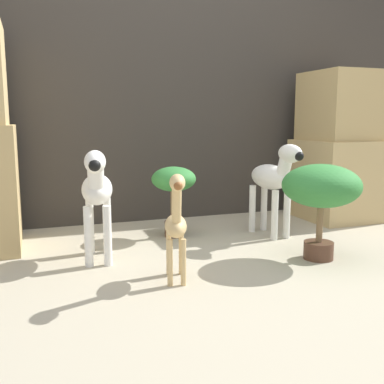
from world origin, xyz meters
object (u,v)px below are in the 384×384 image
at_px(giraffe_figurine, 176,221).
at_px(zebra_right, 274,178).
at_px(potted_palm_back, 174,185).
at_px(potted_palm_front, 321,190).
at_px(zebra_left, 97,191).

bearing_deg(giraffe_figurine, zebra_right, 35.08).
bearing_deg(zebra_right, potted_palm_back, 161.02).
bearing_deg(potted_palm_back, giraffe_figurine, -106.68).
distance_m(zebra_right, giraffe_figurine, 1.08).
relative_size(zebra_right, giraffe_figurine, 1.15).
bearing_deg(potted_palm_front, giraffe_figurine, -174.29).
xyz_separation_m(zebra_left, potted_palm_back, (0.56, 0.38, -0.04)).
bearing_deg(zebra_left, zebra_right, 7.67).
bearing_deg(potted_palm_back, zebra_left, -145.83).
bearing_deg(potted_palm_back, potted_palm_front, -50.34).
height_order(zebra_right, giraffe_figurine, zebra_right).
height_order(zebra_right, potted_palm_front, zebra_right).
xyz_separation_m(giraffe_figurine, potted_palm_front, (0.87, 0.09, 0.09)).
relative_size(zebra_right, potted_palm_back, 1.33).
distance_m(giraffe_figurine, potted_palm_back, 0.88).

